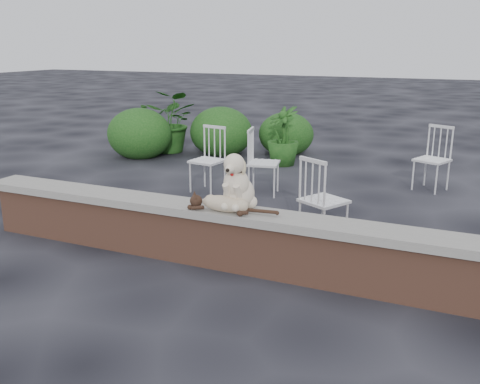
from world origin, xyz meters
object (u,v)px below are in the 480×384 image
at_px(cat, 225,203).
at_px(chair_b, 207,160).
at_px(potted_plant_a, 172,121).
at_px(potted_plant_b, 283,136).
at_px(dog, 239,180).
at_px(chair_c, 324,199).
at_px(chair_e, 264,162).
at_px(chair_d, 432,159).

height_order(cat, chair_b, chair_b).
distance_m(cat, potted_plant_a, 5.79).
height_order(potted_plant_a, potted_plant_b, potted_plant_a).
relative_size(dog, potted_plant_b, 0.54).
bearing_deg(dog, chair_c, 58.65).
height_order(chair_e, potted_plant_b, potted_plant_b).
bearing_deg(dog, potted_plant_b, 102.48).
height_order(dog, chair_c, dog).
relative_size(dog, chair_e, 0.60).
xyz_separation_m(dog, chair_c, (0.57, 0.99, -0.39)).
bearing_deg(potted_plant_b, chair_b, -101.54).
height_order(chair_c, potted_plant_a, potted_plant_a).
xyz_separation_m(chair_b, potted_plant_b, (0.42, 2.08, 0.05)).
xyz_separation_m(dog, potted_plant_a, (-3.46, 4.54, -0.25)).
xyz_separation_m(chair_e, potted_plant_a, (-2.76, 2.09, 0.14)).
relative_size(chair_c, potted_plant_b, 0.90).
relative_size(dog, cat, 0.55).
relative_size(chair_d, chair_b, 1.00).
relative_size(potted_plant_a, potted_plant_b, 1.18).
xyz_separation_m(dog, chair_d, (1.46, 3.64, -0.39)).
height_order(chair_c, potted_plant_b, potted_plant_b).
xyz_separation_m(dog, potted_plant_b, (-1.08, 4.34, -0.34)).
distance_m(chair_d, chair_c, 2.80).
bearing_deg(dog, potted_plant_a, 125.79).
relative_size(chair_e, potted_plant_b, 0.90).
relative_size(cat, potted_plant_b, 0.98).
bearing_deg(chair_c, chair_d, -80.09).
bearing_deg(potted_plant_b, chair_e, -78.71).
bearing_deg(dog, chair_d, 66.61).
bearing_deg(chair_e, potted_plant_b, -0.66).
distance_m(chair_e, chair_c, 1.94).
bearing_deg(chair_e, chair_c, -150.97).
bearing_deg(chair_d, potted_plant_b, -172.72).
bearing_deg(chair_c, chair_b, -3.05).
relative_size(cat, chair_b, 1.09).
relative_size(chair_e, chair_b, 1.00).
bearing_deg(chair_b, cat, -51.51).
height_order(cat, chair_d, chair_d).
bearing_deg(potted_plant_a, potted_plant_b, -4.99).
distance_m(chair_d, potted_plant_a, 5.01).
bearing_deg(chair_c, potted_plant_b, -35.27).
relative_size(chair_c, potted_plant_a, 0.77).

